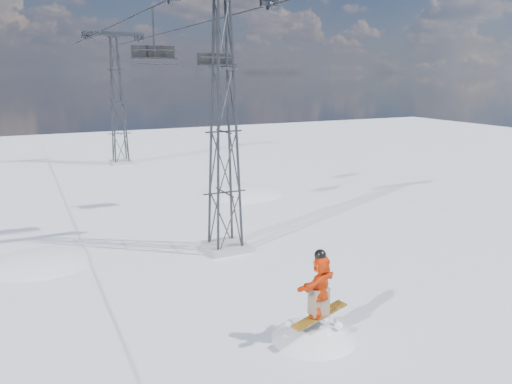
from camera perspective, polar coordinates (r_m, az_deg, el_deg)
ground at (r=16.46m, az=4.73°, el=-15.68°), size 120.00×120.00×0.00m
snow_terrain at (r=38.02m, az=-19.31°, el=-14.93°), size 39.00×37.00×22.00m
lift_tower_near at (r=22.08m, az=-3.71°, el=6.83°), size 5.20×1.80×11.43m
lift_tower_far at (r=46.16m, az=-15.55°, el=9.82°), size 5.20×1.80×11.43m
haul_cables at (r=33.02m, az=-11.72°, el=18.13°), size 4.46×51.00×0.06m
snowboarder_jump at (r=17.07m, az=6.44°, el=-20.90°), size 4.40×4.40×6.93m
lift_chair_near at (r=24.02m, az=-11.57°, el=15.24°), size 2.00×0.58×2.48m
lift_chair_mid at (r=28.67m, az=-4.50°, el=14.76°), size 2.19×0.63×2.72m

